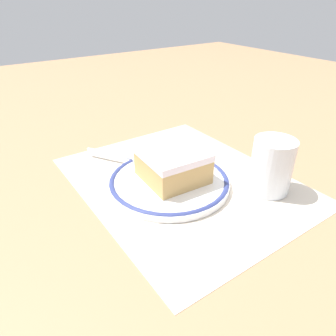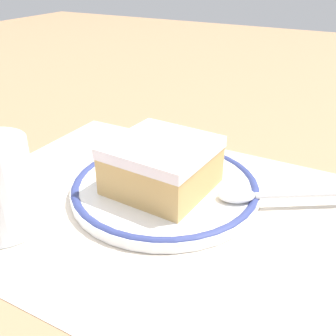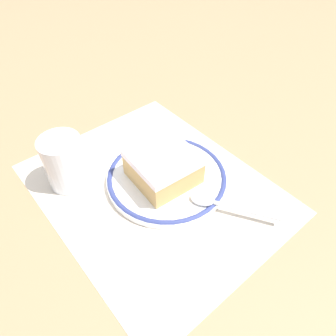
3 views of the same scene
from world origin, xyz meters
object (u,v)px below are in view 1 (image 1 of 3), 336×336
at_px(cake_slice, 174,165).
at_px(cup, 271,169).
at_px(plate, 168,180).
at_px(spoon, 132,158).

distance_m(cake_slice, cup, 0.15).
height_order(plate, cup, cup).
distance_m(plate, spoon, 0.09).
xyz_separation_m(cake_slice, spoon, (0.10, 0.03, -0.02)).
height_order(cake_slice, cup, cup).
relative_size(cake_slice, cup, 1.17).
height_order(plate, spoon, spoon).
height_order(spoon, cup, cup).
xyz_separation_m(spoon, cup, (-0.20, -0.14, 0.02)).
distance_m(spoon, cup, 0.25).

